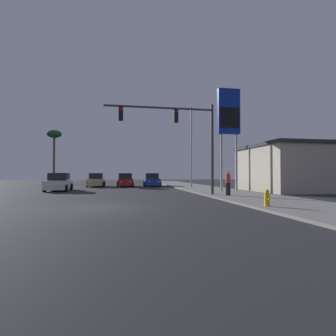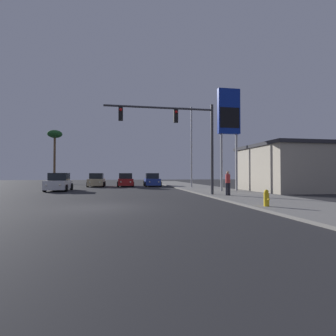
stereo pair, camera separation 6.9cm
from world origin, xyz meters
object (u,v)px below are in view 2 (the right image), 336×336
object	(u,v)px
car_white	(59,183)
palm_tree_far	(55,137)
street_lamp	(190,142)
car_tan	(97,181)
car_red	(125,180)
car_blue	(152,180)
fire_hydrant	(266,198)
gas_station_sign	(229,117)
pedestrian_on_sidewalk	(228,182)
traffic_light_mast	(182,129)

from	to	relation	value
car_white	palm_tree_far	size ratio (longest dim) A/B	0.48
street_lamp	car_tan	bearing A→B (deg)	153.57
car_white	palm_tree_far	world-z (taller)	palm_tree_far
car_red	car_tan	size ratio (longest dim) A/B	1.00
car_blue	fire_hydrant	distance (m)	22.71
gas_station_sign	palm_tree_far	world-z (taller)	gas_station_sign
car_white	street_lamp	size ratio (longest dim) A/B	0.48
car_white	gas_station_sign	size ratio (longest dim) A/B	0.48
fire_hydrant	gas_station_sign	bearing A→B (deg)	75.24
car_red	pedestrian_on_sidewalk	distance (m)	17.85
street_lamp	palm_tree_far	xyz separation A→B (m)	(-18.73, 18.43, 2.70)
car_red	traffic_light_mast	distance (m)	16.42
car_red	pedestrian_on_sidewalk	bearing A→B (deg)	111.51
car_white	car_tan	world-z (taller)	same
car_red	fire_hydrant	world-z (taller)	car_red
car_blue	traffic_light_mast	bearing A→B (deg)	93.13
car_red	palm_tree_far	size ratio (longest dim) A/B	0.48
traffic_light_mast	street_lamp	size ratio (longest dim) A/B	0.86
car_white	fire_hydrant	size ratio (longest dim) A/B	5.68
street_lamp	palm_tree_far	world-z (taller)	street_lamp
palm_tree_far	car_blue	bearing A→B (deg)	-41.50
car_blue	fire_hydrant	bearing A→B (deg)	98.54
gas_station_sign	car_tan	bearing A→B (deg)	135.95
street_lamp	fire_hydrant	size ratio (longest dim) A/B	11.84
traffic_light_mast	palm_tree_far	bearing A→B (deg)	118.05
street_lamp	pedestrian_on_sidewalk	xyz separation A→B (m)	(-0.41, -11.41, -4.08)
street_lamp	gas_station_sign	xyz separation A→B (m)	(1.72, -6.67, 1.50)
traffic_light_mast	palm_tree_far	size ratio (longest dim) A/B	0.86
car_white	car_tan	size ratio (longest dim) A/B	1.00
car_red	fire_hydrant	size ratio (longest dim) A/B	5.68
car_blue	street_lamp	xyz separation A→B (m)	(3.71, -5.14, 4.36)
car_red	car_blue	distance (m)	3.39
fire_hydrant	car_tan	bearing A→B (deg)	112.79
car_blue	traffic_light_mast	distance (m)	16.00
fire_hydrant	pedestrian_on_sidewalk	xyz separation A→B (m)	(0.70, 6.00, 0.55)
traffic_light_mast	car_tan	bearing A→B (deg)	114.87
pedestrian_on_sidewalk	car_blue	bearing A→B (deg)	101.28
gas_station_sign	car_red	bearing A→B (deg)	126.74
palm_tree_far	car_tan	bearing A→B (deg)	-58.39
gas_station_sign	traffic_light_mast	bearing A→B (deg)	-144.28
car_red	pedestrian_on_sidewalk	xyz separation A→B (m)	(6.69, -16.55, 0.27)
traffic_light_mast	palm_tree_far	distance (m)	32.76
car_blue	pedestrian_on_sidewalk	size ratio (longest dim) A/B	2.60
car_red	car_tan	world-z (taller)	same
car_white	fire_hydrant	distance (m)	19.46
street_lamp	fire_hydrant	bearing A→B (deg)	-93.63
palm_tree_far	gas_station_sign	bearing A→B (deg)	-50.83
car_red	traffic_light_mast	size ratio (longest dim) A/B	0.56
street_lamp	pedestrian_on_sidewalk	size ratio (longest dim) A/B	5.39
gas_station_sign	fire_hydrant	distance (m)	12.68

